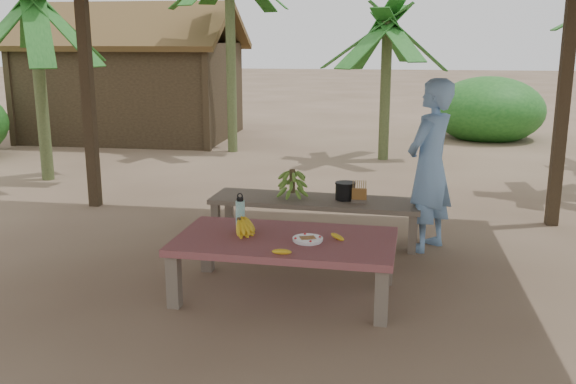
% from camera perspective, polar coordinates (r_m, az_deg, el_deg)
% --- Properties ---
extents(ground, '(80.00, 80.00, 0.00)m').
position_cam_1_polar(ground, '(5.70, -0.74, -8.12)').
color(ground, brown).
rests_on(ground, ground).
extents(work_table, '(1.84, 1.08, 0.50)m').
position_cam_1_polar(work_table, '(5.31, -0.24, -4.77)').
color(work_table, brown).
rests_on(work_table, ground).
extents(bench, '(2.24, 0.75, 0.45)m').
position_cam_1_polar(bench, '(6.78, 2.42, -1.07)').
color(bench, brown).
rests_on(bench, ground).
extents(ripe_banana_bunch, '(0.27, 0.23, 0.16)m').
position_cam_1_polar(ripe_banana_bunch, '(5.38, -4.38, -2.97)').
color(ripe_banana_bunch, yellow).
rests_on(ripe_banana_bunch, work_table).
extents(plate, '(0.25, 0.25, 0.04)m').
position_cam_1_polar(plate, '(5.19, 1.76, -4.25)').
color(plate, white).
rests_on(plate, work_table).
extents(loose_banana_front, '(0.16, 0.10, 0.04)m').
position_cam_1_polar(loose_banana_front, '(4.89, -0.56, -5.33)').
color(loose_banana_front, yellow).
rests_on(loose_banana_front, work_table).
extents(loose_banana_side, '(0.14, 0.14, 0.04)m').
position_cam_1_polar(loose_banana_side, '(5.26, 4.42, -3.99)').
color(loose_banana_side, yellow).
rests_on(loose_banana_side, work_table).
extents(water_flask, '(0.08, 0.08, 0.30)m').
position_cam_1_polar(water_flask, '(5.60, -4.26, -1.82)').
color(water_flask, '#3FC6B7').
rests_on(water_flask, work_table).
extents(green_banana_stalk, '(0.30, 0.30, 0.32)m').
position_cam_1_polar(green_banana_stalk, '(6.78, 0.39, 0.82)').
color(green_banana_stalk, '#598C2D').
rests_on(green_banana_stalk, bench).
extents(cooking_pot, '(0.21, 0.21, 0.18)m').
position_cam_1_polar(cooking_pot, '(6.75, 5.12, 0.07)').
color(cooking_pot, black).
rests_on(cooking_pot, bench).
extents(skewer_rack, '(0.19, 0.09, 0.24)m').
position_cam_1_polar(skewer_rack, '(6.62, 6.36, 0.07)').
color(skewer_rack, '#A57F47').
rests_on(skewer_rack, bench).
extents(woman, '(0.69, 0.75, 1.73)m').
position_cam_1_polar(woman, '(6.54, 12.49, 2.30)').
color(woman, '#6D98CE').
rests_on(woman, ground).
extents(hut, '(4.40, 3.43, 2.85)m').
position_cam_1_polar(hut, '(14.31, -13.41, 9.17)').
color(hut, black).
rests_on(hut, ground).
extents(banana_plant_n, '(1.80, 1.80, 2.58)m').
position_cam_1_polar(banana_plant_n, '(11.37, 8.81, 13.42)').
color(banana_plant_n, '#596638').
rests_on(banana_plant_n, ground).
extents(banana_plant_w, '(1.80, 1.80, 2.82)m').
position_cam_1_polar(banana_plant_w, '(10.24, -21.62, 13.96)').
color(banana_plant_w, '#596638').
rests_on(banana_plant_w, ground).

